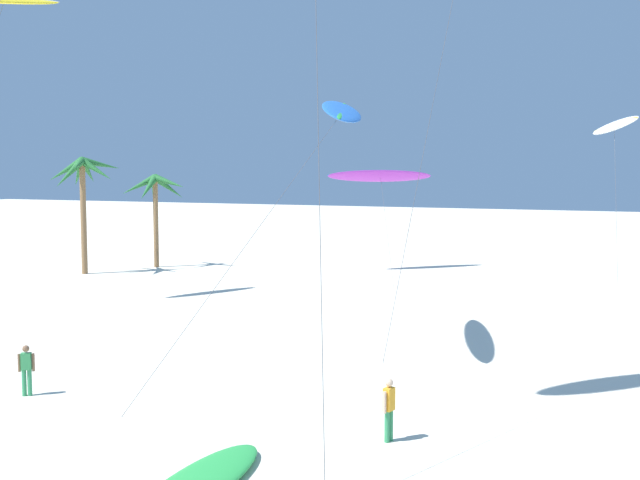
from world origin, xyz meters
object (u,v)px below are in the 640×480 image
object	(u,v)px
flying_kite_3	(4,1)
person_near_left	(26,368)
palm_tree_0	(83,178)
palm_tree_1	(156,193)
flying_kite_8	(614,126)
flying_kite_2	(381,176)
person_foreground_walker	(389,407)
flying_kite_1	(342,111)

from	to	relation	value
flying_kite_3	person_near_left	size ratio (longest dim) A/B	10.20
palm_tree_0	palm_tree_1	size ratio (longest dim) A/B	1.17
flying_kite_3	flying_kite_8	xyz separation A→B (m)	(27.40, 21.95, -5.85)
palm_tree_0	flying_kite_2	bearing A→B (deg)	31.59
person_near_left	palm_tree_1	bearing A→B (deg)	120.72
person_near_left	person_foreground_walker	bearing A→B (deg)	5.10
flying_kite_8	person_near_left	distance (m)	37.78
flying_kite_3	person_foreground_walker	bearing A→B (deg)	-23.66
palm_tree_1	flying_kite_2	bearing A→B (deg)	19.92
flying_kite_3	flying_kite_8	world-z (taller)	flying_kite_3
flying_kite_8	person_foreground_walker	distance (m)	34.23
palm_tree_0	palm_tree_1	xyz separation A→B (m)	(2.12, 5.18, -1.07)
flying_kite_1	flying_kite_2	xyz separation A→B (m)	(-7.98, 24.42, -2.56)
palm_tree_1	flying_kite_1	world-z (taller)	flying_kite_1
flying_kite_2	person_near_left	bearing A→B (deg)	-87.35
palm_tree_0	flying_kite_8	distance (m)	34.72
flying_kite_1	flying_kite_2	bearing A→B (deg)	108.09
palm_tree_1	person_near_left	xyz separation A→B (m)	(16.91, -28.46, -4.59)
palm_tree_0	flying_kite_2	xyz separation A→B (m)	(17.46, 10.74, 0.14)
person_foreground_walker	flying_kite_3	bearing A→B (deg)	156.34
palm_tree_1	person_foreground_walker	size ratio (longest dim) A/B	4.12
flying_kite_3	flying_kite_8	distance (m)	35.59
palm_tree_1	flying_kite_8	size ratio (longest dim) A/B	0.61
flying_kite_1	flying_kite_3	xyz separation A→B (m)	(-19.97, 2.46, 6.40)
flying_kite_1	person_foreground_walker	world-z (taller)	flying_kite_1
flying_kite_1	person_near_left	world-z (taller)	flying_kite_1
flying_kite_2	flying_kite_1	bearing A→B (deg)	-71.91
person_near_left	palm_tree_0	bearing A→B (deg)	129.27
flying_kite_1	flying_kite_2	world-z (taller)	flying_kite_1
flying_kite_1	flying_kite_8	size ratio (longest dim) A/B	1.26
palm_tree_1	flying_kite_8	world-z (taller)	flying_kite_8
palm_tree_1	flying_kite_1	size ratio (longest dim) A/B	0.49
flying_kite_1	flying_kite_2	size ratio (longest dim) A/B	1.27
palm_tree_1	flying_kite_8	xyz separation A→B (m)	(30.73, 5.55, 4.32)
flying_kite_1	person_foreground_walker	bearing A→B (deg)	-58.74
flying_kite_2	person_foreground_walker	bearing A→B (deg)	-68.23
palm_tree_0	palm_tree_1	distance (m)	5.70
flying_kite_2	flying_kite_3	bearing A→B (deg)	-118.65
palm_tree_0	flying_kite_8	xyz separation A→B (m)	(32.86, 10.73, 3.25)
flying_kite_8	person_foreground_walker	xyz separation A→B (m)	(-2.22, -32.98, -8.88)
flying_kite_2	person_near_left	size ratio (longest dim) A/B	6.95
palm_tree_0	flying_kite_3	xyz separation A→B (m)	(5.46, -11.22, 9.10)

